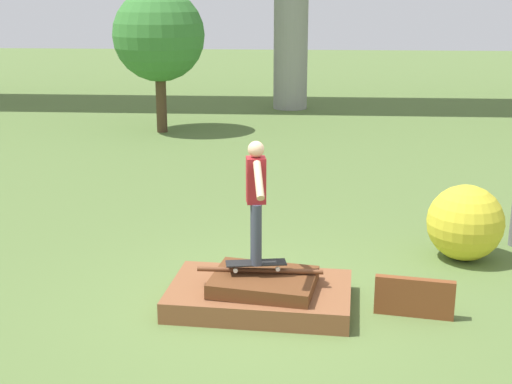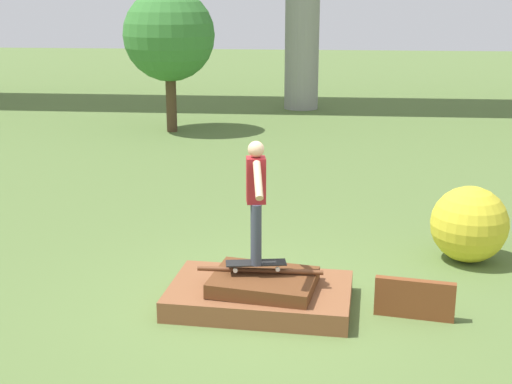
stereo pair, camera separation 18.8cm
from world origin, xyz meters
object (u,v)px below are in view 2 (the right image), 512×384
at_px(bush_yellow_flowering, 469,224).
at_px(skateboard, 256,263).
at_px(skater, 256,194).
at_px(tree_behind_left, 169,36).

bearing_deg(bush_yellow_flowering, skateboard, -147.46).
bearing_deg(skateboard, skater, 116.57).
height_order(skateboard, bush_yellow_flowering, bush_yellow_flowering).
distance_m(skateboard, tree_behind_left, 11.74).
distance_m(skater, bush_yellow_flowering, 3.51).
distance_m(skateboard, skater, 0.86).
distance_m(skater, tree_behind_left, 11.63).
relative_size(skater, bush_yellow_flowering, 1.36).
bearing_deg(tree_behind_left, bush_yellow_flowering, -56.07).
relative_size(skateboard, skater, 0.51).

